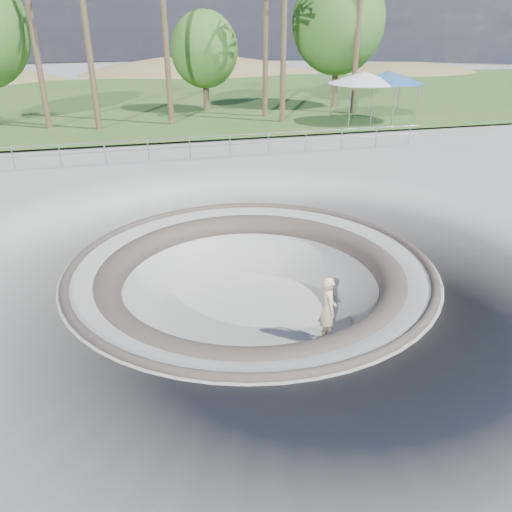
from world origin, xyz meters
name	(u,v)px	position (x,y,z in m)	size (l,w,h in m)	color
ground	(251,264)	(0.00, 0.00, 0.00)	(180.00, 180.00, 0.00)	#9F9E99
skate_bowl	(251,319)	(0.00, 0.00, -1.83)	(14.00, 14.00, 4.10)	#9F9E99
grass_strip	(155,98)	(0.00, 34.00, 0.22)	(180.00, 36.00, 0.12)	#355A24
distant_hills	(174,130)	(3.78, 57.17, -7.02)	(103.20, 45.00, 28.60)	olive
safety_railing	(190,147)	(0.00, 12.00, 0.69)	(25.00, 0.06, 1.03)	gray
skateboard	(326,339)	(1.77, -1.53, -1.83)	(0.83, 0.37, 0.08)	#9C5F3E
skater	(328,309)	(1.77, -1.53, -0.86)	(0.70, 0.46, 1.92)	beige
canopy_white	(364,78)	(11.96, 18.00, 3.07)	(6.32, 6.32, 3.19)	gray
canopy_blue	(388,77)	(13.67, 18.00, 3.07)	(6.27, 6.27, 3.19)	gray
bushy_tree_mid	(204,50)	(3.18, 25.70, 4.48)	(4.82, 4.38, 6.95)	brown
bushy_tree_right	(339,22)	(13.00, 24.92, 6.30)	(6.84, 6.22, 9.87)	brown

